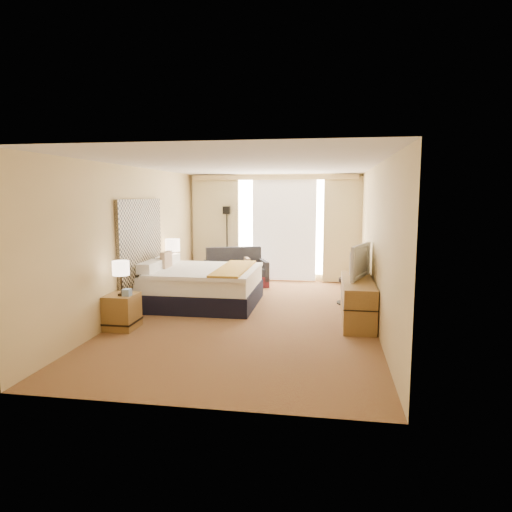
# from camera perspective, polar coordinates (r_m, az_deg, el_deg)

# --- Properties ---
(floor) EXTENTS (4.20, 7.00, 0.02)m
(floor) POSITION_cam_1_polar(r_m,az_deg,el_deg) (8.04, -0.77, -7.52)
(floor) COLOR #541E18
(floor) RESTS_ON ground
(ceiling) EXTENTS (4.20, 7.00, 0.02)m
(ceiling) POSITION_cam_1_polar(r_m,az_deg,el_deg) (7.78, -0.80, 11.30)
(ceiling) COLOR silver
(ceiling) RESTS_ON wall_back
(wall_back) EXTENTS (4.20, 0.02, 2.60)m
(wall_back) POSITION_cam_1_polar(r_m,az_deg,el_deg) (11.25, 2.30, 3.56)
(wall_back) COLOR beige
(wall_back) RESTS_ON ground
(wall_front) EXTENTS (4.20, 0.02, 2.60)m
(wall_front) POSITION_cam_1_polar(r_m,az_deg,el_deg) (4.43, -8.63, -2.94)
(wall_front) COLOR beige
(wall_front) RESTS_ON ground
(wall_left) EXTENTS (0.02, 7.00, 2.60)m
(wall_left) POSITION_cam_1_polar(r_m,az_deg,el_deg) (8.42, -15.01, 1.91)
(wall_left) COLOR beige
(wall_left) RESTS_ON ground
(wall_right) EXTENTS (0.02, 7.00, 2.60)m
(wall_right) POSITION_cam_1_polar(r_m,az_deg,el_deg) (7.72, 14.76, 1.42)
(wall_right) COLOR beige
(wall_right) RESTS_ON ground
(headboard) EXTENTS (0.06, 1.85, 1.50)m
(headboard) POSITION_cam_1_polar(r_m,az_deg,el_deg) (8.59, -14.22, 1.91)
(headboard) COLOR black
(headboard) RESTS_ON wall_left
(nightstand_left) EXTENTS (0.45, 0.52, 0.55)m
(nightstand_left) POSITION_cam_1_polar(r_m,az_deg,el_deg) (7.56, -16.40, -6.68)
(nightstand_left) COLOR olive
(nightstand_left) RESTS_ON floor
(nightstand_right) EXTENTS (0.45, 0.52, 0.55)m
(nightstand_right) POSITION_cam_1_polar(r_m,az_deg,el_deg) (9.82, -10.12, -3.20)
(nightstand_right) COLOR olive
(nightstand_right) RESTS_ON floor
(media_dresser) EXTENTS (0.50, 1.80, 0.70)m
(media_dresser) POSITION_cam_1_polar(r_m,az_deg,el_deg) (7.86, 12.55, -5.44)
(media_dresser) COLOR olive
(media_dresser) RESTS_ON floor
(window) EXTENTS (2.30, 0.02, 2.30)m
(window) POSITION_cam_1_polar(r_m,az_deg,el_deg) (11.20, 3.55, 3.63)
(window) COLOR white
(window) RESTS_ON wall_back
(curtains) EXTENTS (4.12, 0.19, 2.56)m
(curtains) POSITION_cam_1_polar(r_m,az_deg,el_deg) (11.13, 2.21, 4.07)
(curtains) COLOR #C7B98C
(curtains) RESTS_ON floor
(bed) EXTENTS (2.08, 1.90, 1.01)m
(bed) POSITION_cam_1_polar(r_m,az_deg,el_deg) (8.87, -6.75, -3.68)
(bed) COLOR black
(bed) RESTS_ON floor
(loveseat) EXTENTS (1.59, 1.22, 0.88)m
(loveseat) POSITION_cam_1_polar(r_m,az_deg,el_deg) (10.61, -2.53, -2.19)
(loveseat) COLOR #53171E
(loveseat) RESTS_ON floor
(floor_lamp) EXTENTS (0.23, 0.23, 1.82)m
(floor_lamp) POSITION_cam_1_polar(r_m,az_deg,el_deg) (11.25, -3.66, 3.49)
(floor_lamp) COLOR black
(floor_lamp) RESTS_ON floor
(desk_chair) EXTENTS (0.48, 0.48, 0.98)m
(desk_chair) POSITION_cam_1_polar(r_m,az_deg,el_deg) (9.02, 11.94, -3.17)
(desk_chair) COLOR black
(desk_chair) RESTS_ON floor
(lamp_left) EXTENTS (0.26, 0.26, 0.55)m
(lamp_left) POSITION_cam_1_polar(r_m,az_deg,el_deg) (7.33, -16.54, -1.55)
(lamp_left) COLOR black
(lamp_left) RESTS_ON nightstand_left
(lamp_right) EXTENTS (0.30, 0.30, 0.64)m
(lamp_right) POSITION_cam_1_polar(r_m,az_deg,el_deg) (9.70, -10.39, 1.26)
(lamp_right) COLOR black
(lamp_right) RESTS_ON nightstand_right
(tissue_box) EXTENTS (0.13, 0.13, 0.11)m
(tissue_box) POSITION_cam_1_polar(r_m,az_deg,el_deg) (7.36, -15.83, -4.40)
(tissue_box) COLOR #7C99C0
(tissue_box) RESTS_ON nightstand_left
(telephone) EXTENTS (0.22, 0.19, 0.08)m
(telephone) POSITION_cam_1_polar(r_m,az_deg,el_deg) (9.79, -9.95, -1.37)
(telephone) COLOR black
(telephone) RESTS_ON nightstand_right
(television) EXTENTS (0.46, 0.99, 0.58)m
(television) POSITION_cam_1_polar(r_m,az_deg,el_deg) (7.92, 12.25, -0.61)
(television) COLOR black
(television) RESTS_ON media_dresser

